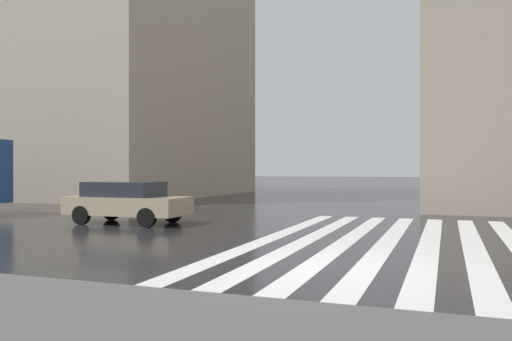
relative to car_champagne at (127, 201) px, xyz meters
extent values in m
plane|color=black|center=(-5.50, -7.95, -0.76)|extent=(220.00, 220.00, 0.00)
cube|color=silver|center=(-1.50, -10.76, -0.75)|extent=(13.00, 0.50, 0.01)
cube|color=silver|center=(-1.50, -9.76, -0.75)|extent=(13.00, 0.50, 0.01)
cube|color=silver|center=(-1.50, -8.76, -0.75)|extent=(13.00, 0.50, 0.01)
cube|color=silver|center=(-1.50, -7.76, -0.75)|extent=(13.00, 0.50, 0.01)
cube|color=silver|center=(-1.50, -6.76, -0.75)|extent=(13.00, 0.50, 0.01)
cube|color=silver|center=(-1.50, -5.76, -0.75)|extent=(13.00, 0.50, 0.01)
cube|color=tan|center=(16.03, 16.73, 8.02)|extent=(18.06, 24.25, 17.56)
cube|color=tan|center=(0.00, -0.04, -0.15)|extent=(1.75, 4.10, 0.60)
cube|color=#232833|center=(0.00, 0.11, 0.40)|extent=(1.54, 2.46, 0.50)
cylinder|color=black|center=(0.83, -1.29, -0.45)|extent=(0.20, 0.62, 0.62)
cylinder|color=black|center=(-0.83, -1.29, -0.45)|extent=(0.20, 0.62, 0.62)
cylinder|color=black|center=(0.83, 1.21, -0.45)|extent=(0.20, 0.62, 0.62)
cylinder|color=black|center=(-0.83, 1.21, -0.45)|extent=(0.20, 0.62, 0.62)
camera|label=1|loc=(-15.02, -10.17, 1.10)|focal=36.62mm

